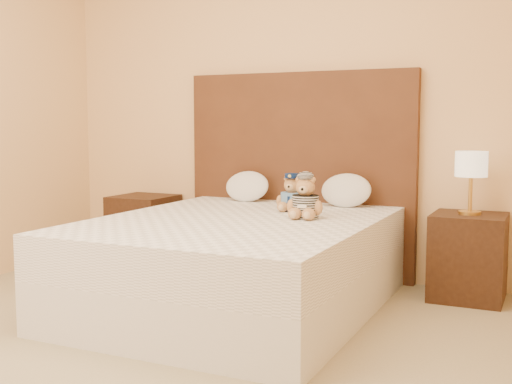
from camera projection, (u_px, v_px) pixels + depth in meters
ground at (117, 376)px, 2.86m from camera, size 4.00×4.50×0.00m
bed at (238, 263)px, 3.91m from camera, size 1.60×2.00×0.55m
headboard at (299, 174)px, 4.77m from camera, size 1.75×0.08×1.50m
nightstand_left at (144, 230)px, 5.16m from camera, size 0.45×0.45×0.55m
nightstand_right at (468, 257)px, 4.10m from camera, size 0.45×0.45×0.55m
lamp at (471, 167)px, 4.04m from camera, size 0.20×0.20×0.40m
teddy_police at (292, 192)px, 4.22m from camera, size 0.22×0.22×0.25m
teddy_prisoner at (305, 197)px, 3.88m from camera, size 0.25×0.24×0.26m
pillow_left at (247, 185)px, 4.76m from camera, size 0.34×0.22×0.24m
pillow_right at (346, 189)px, 4.44m from camera, size 0.36×0.23×0.25m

